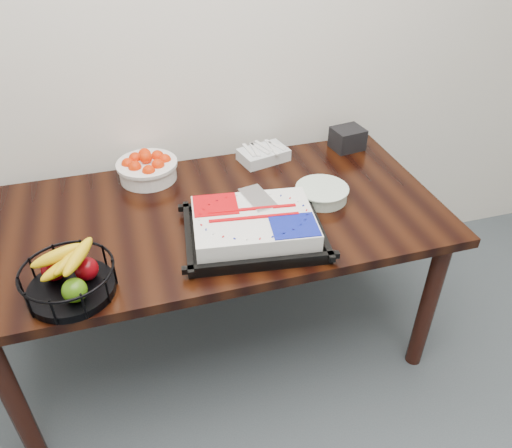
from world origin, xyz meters
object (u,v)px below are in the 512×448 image
object	(u,v)px
table	(216,229)
plate_stack	(322,193)
napkin_box	(347,138)
cake_tray	(254,227)
tangerine_bowl	(147,164)
fruit_basket	(68,278)

from	to	relation	value
table	plate_stack	distance (m)	0.46
table	napkin_box	distance (m)	0.82
cake_tray	napkin_box	world-z (taller)	same
table	plate_stack	size ratio (longest dim) A/B	8.29
tangerine_bowl	plate_stack	xyz separation A→B (m)	(0.66, -0.36, -0.04)
tangerine_bowl	plate_stack	size ratio (longest dim) A/B	1.20
table	cake_tray	distance (m)	0.26
table	napkin_box	world-z (taller)	napkin_box
plate_stack	napkin_box	xyz separation A→B (m)	(0.29, 0.38, 0.02)
tangerine_bowl	plate_stack	bearing A→B (deg)	-28.68
fruit_basket	plate_stack	xyz separation A→B (m)	(0.98, 0.29, -0.04)
cake_tray	table	bearing A→B (deg)	116.96
cake_tray	plate_stack	bearing A→B (deg)	26.45
fruit_basket	napkin_box	distance (m)	1.43
table	cake_tray	size ratio (longest dim) A/B	3.31
table	tangerine_bowl	xyz separation A→B (m)	(-0.22, 0.33, 0.16)
cake_tray	tangerine_bowl	world-z (taller)	tangerine_bowl
cake_tray	fruit_basket	world-z (taller)	fruit_basket
table	fruit_basket	xyz separation A→B (m)	(-0.54, -0.32, 0.15)
table	napkin_box	bearing A→B (deg)	25.65
fruit_basket	plate_stack	world-z (taller)	fruit_basket
fruit_basket	napkin_box	world-z (taller)	fruit_basket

